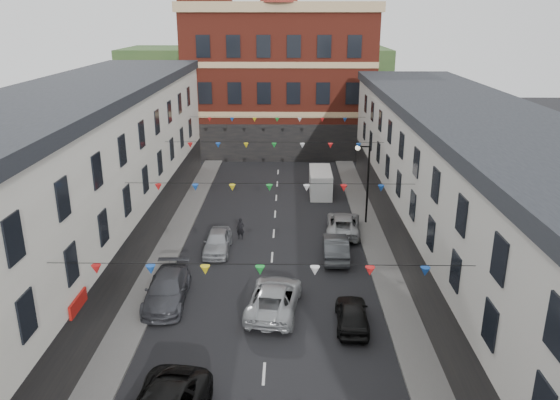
# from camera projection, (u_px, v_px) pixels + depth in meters

# --- Properties ---
(ground) EXTENTS (160.00, 160.00, 0.00)m
(ground) POSITION_uv_depth(u_px,v_px,m) (267.00, 324.00, 27.47)
(ground) COLOR black
(ground) RESTS_ON ground
(pavement_left) EXTENTS (1.80, 64.00, 0.15)m
(pavement_left) POSITION_uv_depth(u_px,v_px,m) (141.00, 302.00, 29.44)
(pavement_left) COLOR #605E5B
(pavement_left) RESTS_ON ground
(pavement_right) EXTENTS (1.80, 64.00, 0.15)m
(pavement_right) POSITION_uv_depth(u_px,v_px,m) (397.00, 304.00, 29.23)
(pavement_right) COLOR #605E5B
(pavement_right) RESTS_ON ground
(terrace_left) EXTENTS (8.40, 56.00, 10.70)m
(terrace_left) POSITION_uv_depth(u_px,v_px,m) (29.00, 217.00, 26.86)
(terrace_left) COLOR silver
(terrace_left) RESTS_ON ground
(terrace_right) EXTENTS (8.40, 56.00, 9.70)m
(terrace_right) POSITION_uv_depth(u_px,v_px,m) (508.00, 229.00, 26.67)
(terrace_right) COLOR #BAB7AE
(terrace_right) RESTS_ON ground
(civic_building) EXTENTS (20.60, 13.30, 18.50)m
(civic_building) POSITION_uv_depth(u_px,v_px,m) (280.00, 77.00, 60.76)
(civic_building) COLOR maroon
(civic_building) RESTS_ON ground
(clock_tower) EXTENTS (5.60, 5.60, 30.00)m
(clock_tower) POSITION_uv_depth(u_px,v_px,m) (206.00, 13.00, 55.88)
(clock_tower) COLOR maroon
(clock_tower) RESTS_ON ground
(distant_hill) EXTENTS (40.00, 14.00, 10.00)m
(distant_hill) POSITION_uv_depth(u_px,v_px,m) (256.00, 81.00, 84.59)
(distant_hill) COLOR #2A4A22
(distant_hill) RESTS_ON ground
(street_lamp) EXTENTS (1.10, 0.36, 6.00)m
(street_lamp) POSITION_uv_depth(u_px,v_px,m) (365.00, 174.00, 39.36)
(street_lamp) COLOR black
(street_lamp) RESTS_ON ground
(car_left_d) EXTENTS (2.30, 5.28, 1.51)m
(car_left_d) POSITION_uv_depth(u_px,v_px,m) (167.00, 289.00, 29.37)
(car_left_d) COLOR #45464D
(car_left_d) RESTS_ON ground
(car_left_e) EXTENTS (1.67, 4.15, 1.41)m
(car_left_e) POSITION_uv_depth(u_px,v_px,m) (218.00, 242.00, 35.68)
(car_left_e) COLOR #9DA0A6
(car_left_e) RESTS_ON ground
(car_right_d) EXTENTS (1.76, 4.01, 1.34)m
(car_right_d) POSITION_uv_depth(u_px,v_px,m) (352.00, 314.00, 27.09)
(car_right_d) COLOR black
(car_right_d) RESTS_ON ground
(car_right_e) EXTENTS (1.68, 4.47, 1.46)m
(car_right_e) POSITION_uv_depth(u_px,v_px,m) (336.00, 247.00, 34.75)
(car_right_e) COLOR #424649
(car_right_e) RESTS_ON ground
(car_right_f) EXTENTS (2.80, 5.22, 1.39)m
(car_right_f) POSITION_uv_depth(u_px,v_px,m) (343.00, 224.00, 38.70)
(car_right_f) COLOR #AAACAF
(car_right_f) RESTS_ON ground
(moving_car) EXTENTS (3.16, 5.68, 1.50)m
(moving_car) POSITION_uv_depth(u_px,v_px,m) (274.00, 298.00, 28.52)
(moving_car) COLOR #A8ABAF
(moving_car) RESTS_ON ground
(white_van) EXTENTS (1.89, 4.79, 2.11)m
(white_van) POSITION_uv_depth(u_px,v_px,m) (320.00, 182.00, 47.12)
(white_van) COLOR white
(white_van) RESTS_ON ground
(pedestrian) EXTENTS (0.62, 0.47, 1.52)m
(pedestrian) POSITION_uv_depth(u_px,v_px,m) (241.00, 229.00, 37.68)
(pedestrian) COLOR black
(pedestrian) RESTS_ON ground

